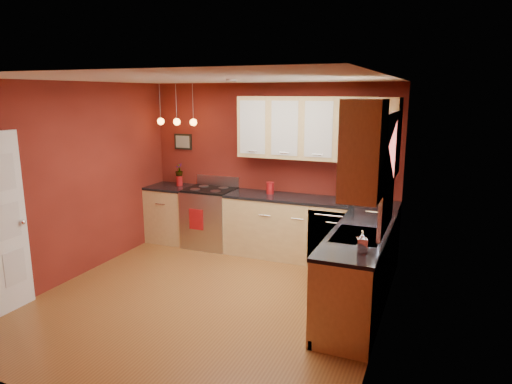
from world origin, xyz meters
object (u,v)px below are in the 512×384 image
at_px(sink, 358,237).
at_px(coffee_maker, 348,192).
at_px(gas_range, 210,217).
at_px(soap_pump, 362,242).
at_px(red_canister, 270,188).

bearing_deg(sink, coffee_maker, 105.10).
distance_m(gas_range, soap_pump, 3.48).
height_order(gas_range, soap_pump, soap_pump).
bearing_deg(red_canister, soap_pump, -50.56).
bearing_deg(soap_pump, red_canister, 129.44).
bearing_deg(sink, gas_range, 150.22).
bearing_deg(red_canister, gas_range, -176.17).
height_order(gas_range, sink, sink).
relative_size(sink, red_canister, 3.84).
bearing_deg(gas_range, soap_pump, -36.69).
bearing_deg(coffee_maker, red_canister, -177.55).
relative_size(gas_range, soap_pump, 5.06).
relative_size(coffee_maker, soap_pump, 1.15).
xyz_separation_m(sink, coffee_maker, (-0.43, 1.59, 0.14)).
xyz_separation_m(sink, soap_pump, (0.13, -0.55, 0.13)).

